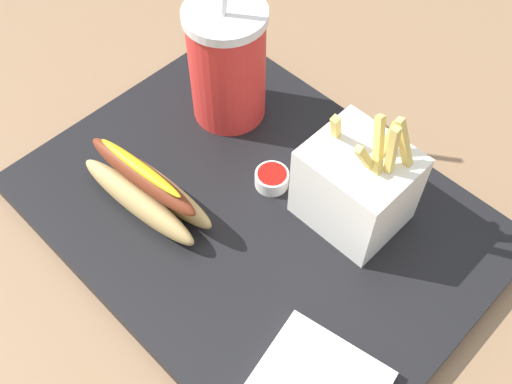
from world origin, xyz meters
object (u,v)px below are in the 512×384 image
at_px(soda_cup, 227,64).
at_px(ketchup_cup_1, 272,178).
at_px(hot_dog_1, 145,189).
at_px(ketchup_cup_2, 230,57).
at_px(fries_basket, 357,185).

distance_m(soda_cup, ketchup_cup_1, 0.13).
height_order(soda_cup, hot_dog_1, soda_cup).
distance_m(ketchup_cup_1, ketchup_cup_2, 0.19).
bearing_deg(hot_dog_1, soda_cup, 103.65).
distance_m(soda_cup, fries_basket, 0.20).
xyz_separation_m(soda_cup, ketchup_cup_1, (0.11, -0.04, -0.06)).
distance_m(fries_basket, ketchup_cup_1, 0.10).
relative_size(ketchup_cup_1, ketchup_cup_2, 1.02).
bearing_deg(fries_basket, ketchup_cup_1, -160.21).
xyz_separation_m(fries_basket, hot_dog_1, (-0.16, -0.14, -0.02)).
bearing_deg(soda_cup, fries_basket, -3.86).
xyz_separation_m(soda_cup, ketchup_cup_2, (-0.06, 0.06, -0.06)).
relative_size(hot_dog_1, ketchup_cup_1, 4.41).
relative_size(fries_basket, ketchup_cup_1, 4.20).
xyz_separation_m(soda_cup, hot_dog_1, (0.04, -0.15, -0.05)).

